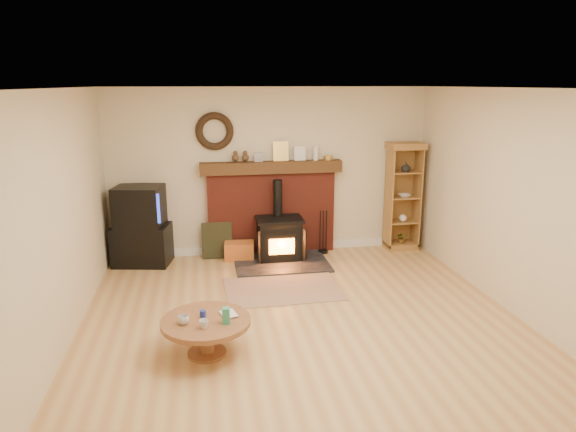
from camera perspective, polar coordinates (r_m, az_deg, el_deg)
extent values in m
plane|color=tan|center=(5.88, 1.89, -12.23)|extent=(5.50, 5.50, 0.00)
cube|color=#C7B598|center=(8.08, -1.95, 4.92)|extent=(5.00, 0.02, 2.60)
cube|color=#C7B598|center=(2.95, 13.15, -13.09)|extent=(5.00, 0.02, 2.60)
cube|color=#C7B598|center=(5.50, -24.42, -0.96)|extent=(0.02, 5.50, 2.60)
cube|color=#C7B598|center=(6.40, 24.49, 1.06)|extent=(0.02, 5.50, 2.60)
cube|color=white|center=(5.25, 2.13, 14.01)|extent=(5.00, 5.50, 0.02)
cube|color=white|center=(8.35, -1.86, -3.51)|extent=(5.00, 0.04, 0.12)
torus|color=black|center=(7.86, -8.16, 9.31)|extent=(0.57, 0.11, 0.57)
cube|color=maroon|center=(8.14, -1.84, 0.32)|extent=(2.00, 0.15, 1.30)
cube|color=#372211|center=(7.95, -1.85, 5.43)|extent=(2.20, 0.22, 0.18)
cube|color=#999999|center=(7.92, -3.31, 6.54)|extent=(0.13, 0.05, 0.14)
cube|color=gold|center=(7.97, -0.81, 7.20)|extent=(0.24, 0.06, 0.30)
cube|color=white|center=(8.03, 1.32, 6.96)|extent=(0.18, 0.05, 0.22)
cylinder|color=white|center=(8.06, 3.10, 6.98)|extent=(0.08, 0.08, 0.22)
cylinder|color=gold|center=(8.12, 4.48, 6.47)|extent=(0.14, 0.14, 0.07)
cube|color=black|center=(7.79, -0.73, -5.22)|extent=(1.40, 1.00, 0.03)
cube|color=black|center=(7.88, -0.97, -2.60)|extent=(0.64, 0.46, 0.59)
cube|color=black|center=(7.79, -0.98, -0.37)|extent=(0.70, 0.50, 0.04)
cylinder|color=black|center=(7.86, -1.15, 2.02)|extent=(0.14, 0.14, 0.56)
cube|color=orange|center=(7.66, -0.69, -3.41)|extent=(0.38, 0.02, 0.24)
cube|color=black|center=(7.68, -2.93, -3.25)|extent=(0.15, 0.21, 0.48)
cube|color=black|center=(7.76, 1.37, -3.03)|extent=(0.15, 0.21, 0.48)
cube|color=brown|center=(6.87, -0.59, -8.09)|extent=(1.54, 1.07, 0.01)
cube|color=black|center=(8.02, -15.89, -3.08)|extent=(0.90, 0.71, 0.60)
cube|color=black|center=(7.86, -16.19, 1.06)|extent=(0.77, 0.68, 0.60)
cube|color=#192CAD|center=(7.58, -16.02, 0.81)|extent=(0.53, 0.12, 0.43)
cube|color=olive|center=(8.71, 12.35, -3.17)|extent=(0.50, 0.36, 0.10)
cube|color=olive|center=(8.66, 12.22, 2.20)|extent=(0.50, 0.02, 1.59)
cube|color=olive|center=(8.42, 11.12, 1.90)|extent=(0.02, 0.36, 1.59)
cube|color=olive|center=(8.60, 14.12, 2.00)|extent=(0.02, 0.36, 1.59)
cube|color=olive|center=(8.36, 12.96, 7.61)|extent=(0.56, 0.40, 0.10)
cube|color=olive|center=(8.59, 12.50, -0.60)|extent=(0.46, 0.32, 0.02)
cube|color=olive|center=(8.50, 12.65, 2.07)|extent=(0.46, 0.32, 0.02)
cube|color=olive|center=(8.42, 12.80, 4.79)|extent=(0.46, 0.32, 0.02)
imported|color=white|center=(8.36, 12.96, 5.32)|extent=(0.15, 0.15, 0.16)
imported|color=white|center=(8.45, 12.79, 2.22)|extent=(0.20, 0.20, 0.05)
sphere|color=white|center=(8.53, 12.65, -0.23)|extent=(0.12, 0.12, 0.12)
imported|color=#32926B|center=(8.62, 12.53, -2.35)|extent=(0.17, 0.15, 0.19)
cube|color=gold|center=(7.96, -5.44, -3.88)|extent=(0.47, 0.32, 0.28)
cube|color=black|center=(8.05, -7.89, -2.70)|extent=(0.47, 0.13, 0.56)
cylinder|color=black|center=(8.29, 3.90, -3.97)|extent=(0.16, 0.16, 0.04)
cylinder|color=black|center=(8.18, 3.60, -1.79)|extent=(0.02, 0.02, 0.70)
cylinder|color=black|center=(8.20, 3.94, -1.78)|extent=(0.02, 0.02, 0.70)
cylinder|color=black|center=(8.21, 4.28, -1.76)|extent=(0.02, 0.02, 0.70)
cylinder|color=brown|center=(5.41, -8.96, -14.78)|extent=(0.39, 0.39, 0.03)
cylinder|color=brown|center=(5.33, -9.04, -13.24)|extent=(0.14, 0.14, 0.31)
cylinder|color=brown|center=(5.25, -9.11, -11.51)|extent=(0.89, 0.89, 0.05)
imported|color=white|center=(5.17, -11.55, -11.24)|extent=(0.11, 0.11, 0.09)
imported|color=white|center=(5.06, -9.33, -11.75)|extent=(0.09, 0.09, 0.08)
imported|color=#4C331E|center=(5.27, -7.40, -10.92)|extent=(0.15, 0.20, 0.02)
cylinder|color=#1D2B98|center=(5.28, -9.45, -10.67)|extent=(0.06, 0.06, 0.07)
cube|color=#32926B|center=(5.10, -6.91, -10.93)|extent=(0.07, 0.07, 0.16)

